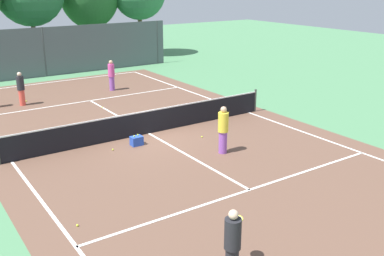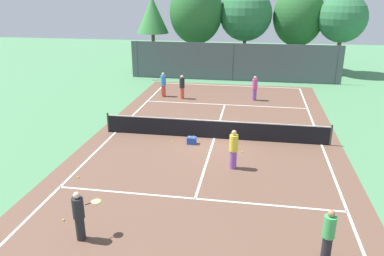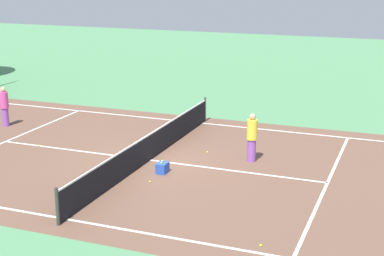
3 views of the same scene
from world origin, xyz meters
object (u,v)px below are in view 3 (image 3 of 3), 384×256
(player_5, at_px, (252,137))
(ball_crate, at_px, (162,168))
(tennis_ball_8, at_px, (134,153))
(tennis_ball_1, at_px, (150,182))
(tennis_ball_9, at_px, (207,152))
(player_4, at_px, (4,106))
(tennis_ball_7, at_px, (39,145))
(tennis_ball_4, at_px, (261,245))
(tennis_ball_6, at_px, (156,152))

(player_5, xyz_separation_m, ball_crate, (-2.27, 2.51, -0.73))
(player_5, bearing_deg, tennis_ball_8, 99.27)
(player_5, bearing_deg, tennis_ball_1, 142.53)
(player_5, distance_m, ball_crate, 3.47)
(tennis_ball_8, xyz_separation_m, tennis_ball_9, (1.05, -2.56, 0.00))
(player_4, relative_size, tennis_ball_1, 26.56)
(tennis_ball_1, xyz_separation_m, tennis_ball_8, (2.57, 1.85, 0.00))
(tennis_ball_1, distance_m, tennis_ball_7, 6.10)
(player_5, distance_m, tennis_ball_7, 8.40)
(tennis_ball_4, xyz_separation_m, tennis_ball_7, (5.10, 10.28, 0.00))
(player_4, height_order, ball_crate, player_4)
(tennis_ball_4, distance_m, tennis_ball_7, 11.47)
(tennis_ball_8, height_order, tennis_ball_9, same)
(ball_crate, bearing_deg, tennis_ball_9, -15.09)
(tennis_ball_4, relative_size, tennis_ball_9, 1.00)
(tennis_ball_6, bearing_deg, tennis_ball_7, 100.53)
(player_5, height_order, tennis_ball_1, player_5)
(tennis_ball_1, xyz_separation_m, tennis_ball_7, (2.03, 5.75, 0.00))
(tennis_ball_7, bearing_deg, ball_crate, -100.11)
(ball_crate, distance_m, tennis_ball_6, 2.19)
(ball_crate, xyz_separation_m, tennis_ball_7, (1.03, 5.75, -0.15))
(tennis_ball_7, bearing_deg, player_5, -81.41)
(player_5, bearing_deg, tennis_ball_9, 79.41)
(player_4, distance_m, tennis_ball_7, 3.82)
(tennis_ball_9, bearing_deg, tennis_ball_1, 168.92)
(player_4, distance_m, tennis_ball_4, 15.20)
(player_4, height_order, tennis_ball_1, player_4)
(tennis_ball_1, relative_size, tennis_ball_4, 1.00)
(tennis_ball_1, distance_m, tennis_ball_6, 3.10)
(tennis_ball_1, bearing_deg, player_5, -37.47)
(ball_crate, distance_m, tennis_ball_9, 2.71)
(tennis_ball_4, xyz_separation_m, tennis_ball_9, (6.69, 3.82, 0.00))
(tennis_ball_1, xyz_separation_m, tennis_ball_4, (-3.07, -4.53, 0.00))
(tennis_ball_9, bearing_deg, tennis_ball_6, 111.75)
(tennis_ball_1, bearing_deg, ball_crate, -0.25)
(player_4, bearing_deg, tennis_ball_1, -114.34)
(player_4, bearing_deg, tennis_ball_8, -101.68)
(tennis_ball_9, bearing_deg, tennis_ball_7, 103.80)
(tennis_ball_8, bearing_deg, tennis_ball_6, -66.37)
(player_4, bearing_deg, tennis_ball_6, -98.22)
(ball_crate, bearing_deg, tennis_ball_4, -132.03)
(player_5, xyz_separation_m, tennis_ball_7, (-1.25, 8.26, -0.88))
(player_5, relative_size, tennis_ball_9, 27.10)
(tennis_ball_6, xyz_separation_m, tennis_ball_7, (-0.86, 4.65, 0.00))
(ball_crate, bearing_deg, player_5, -47.84)
(tennis_ball_7, xyz_separation_m, tennis_ball_8, (0.53, -3.89, 0.00))
(ball_crate, xyz_separation_m, tennis_ball_6, (1.89, 1.10, -0.15))
(tennis_ball_9, bearing_deg, player_4, 87.59)
(tennis_ball_1, relative_size, tennis_ball_9, 1.00)
(tennis_ball_1, height_order, tennis_ball_8, same)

